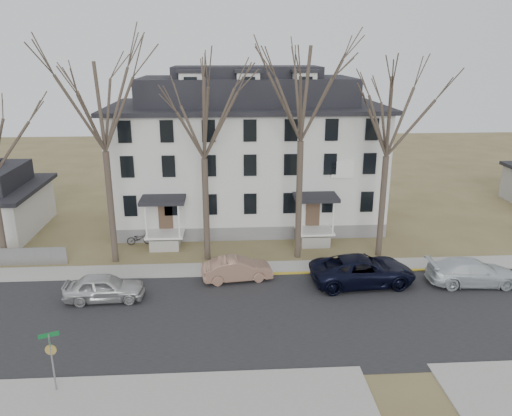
{
  "coord_description": "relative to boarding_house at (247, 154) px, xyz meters",
  "views": [
    {
      "loc": [
        -3.64,
        -20.78,
        13.24
      ],
      "look_at": [
        -1.83,
        9.0,
        3.74
      ],
      "focal_mm": 35.0,
      "sensor_mm": 36.0,
      "label": 1
    }
  ],
  "objects": [
    {
      "name": "car_navy",
      "position": [
        6.23,
        -12.43,
        -4.53
      ],
      "size": [
        6.3,
        3.26,
        1.7
      ],
      "primitive_type": "imported",
      "rotation": [
        0.0,
        0.0,
        1.65
      ],
      "color": "black",
      "rests_on": "ground"
    },
    {
      "name": "street_sign",
      "position": [
        -8.69,
        -21.26,
        -3.6
      ],
      "size": [
        0.77,
        0.77,
        2.7
      ],
      "rotation": [
        0.0,
        0.0,
        0.38
      ],
      "color": "gray",
      "rests_on": "ground"
    },
    {
      "name": "ground",
      "position": [
        2.0,
        -17.95,
        -5.38
      ],
      "size": [
        120.0,
        120.0,
        0.0
      ],
      "primitive_type": "plane",
      "color": "olive",
      "rests_on": "ground"
    },
    {
      "name": "yellow_curb",
      "position": [
        7.0,
        -10.85,
        -5.38
      ],
      "size": [
        14.0,
        0.25,
        0.06
      ],
      "primitive_type": "cube",
      "color": "gold",
      "rests_on": "ground"
    },
    {
      "name": "tree_mid_left",
      "position": [
        -3.0,
        -8.15,
        4.22
      ],
      "size": [
        7.8,
        7.8,
        12.74
      ],
      "color": "#473B31",
      "rests_on": "ground"
    },
    {
      "name": "boarding_house",
      "position": [
        0.0,
        0.0,
        0.0
      ],
      "size": [
        20.8,
        12.36,
        12.05
      ],
      "color": "slate",
      "rests_on": "ground"
    },
    {
      "name": "main_road",
      "position": [
        2.0,
        -15.95,
        -5.38
      ],
      "size": [
        120.0,
        10.0,
        0.04
      ],
      "primitive_type": "cube",
      "color": "#27272A",
      "rests_on": "ground"
    },
    {
      "name": "tree_mid_right",
      "position": [
        8.5,
        -8.15,
        4.22
      ],
      "size": [
        7.8,
        7.8,
        12.74
      ],
      "color": "#473B31",
      "rests_on": "ground"
    },
    {
      "name": "car_tan",
      "position": [
        -1.11,
        -11.45,
        -4.69
      ],
      "size": [
        4.33,
        2.01,
        1.37
      ],
      "primitive_type": "imported",
      "rotation": [
        0.0,
        0.0,
        1.71
      ],
      "color": "#9A715C",
      "rests_on": "ground"
    },
    {
      "name": "bicycle_left",
      "position": [
        -7.89,
        -5.37,
        -4.93
      ],
      "size": [
        1.79,
        0.87,
        0.9
      ],
      "primitive_type": "imported",
      "rotation": [
        0.0,
        0.0,
        1.74
      ],
      "color": "black",
      "rests_on": "ground"
    },
    {
      "name": "car_white",
      "position": [
        12.64,
        -12.85,
        -4.62
      ],
      "size": [
        5.31,
        2.38,
        1.51
      ],
      "primitive_type": "imported",
      "rotation": [
        0.0,
        0.0,
        1.52
      ],
      "color": "silver",
      "rests_on": "ground"
    },
    {
      "name": "tree_far_left",
      "position": [
        -9.0,
        -8.15,
        4.96
      ],
      "size": [
        8.4,
        8.4,
        13.72
      ],
      "color": "#473B31",
      "rests_on": "ground"
    },
    {
      "name": "tree_center",
      "position": [
        3.0,
        -8.15,
        5.71
      ],
      "size": [
        9.0,
        9.0,
        14.7
      ],
      "color": "#473B31",
      "rests_on": "ground"
    },
    {
      "name": "car_silver",
      "position": [
        -8.45,
        -13.54,
        -4.64
      ],
      "size": [
        4.41,
        1.91,
        1.48
      ],
      "primitive_type": "imported",
      "rotation": [
        0.0,
        0.0,
        1.61
      ],
      "color": "#BCBCBC",
      "rests_on": "ground"
    },
    {
      "name": "far_sidewalk",
      "position": [
        2.0,
        -9.95,
        -5.38
      ],
      "size": [
        120.0,
        2.0,
        0.08
      ],
      "primitive_type": "cube",
      "color": "#A09F97",
      "rests_on": "ground"
    }
  ]
}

